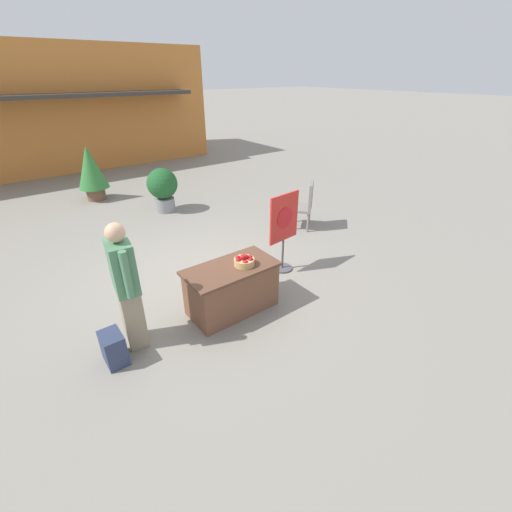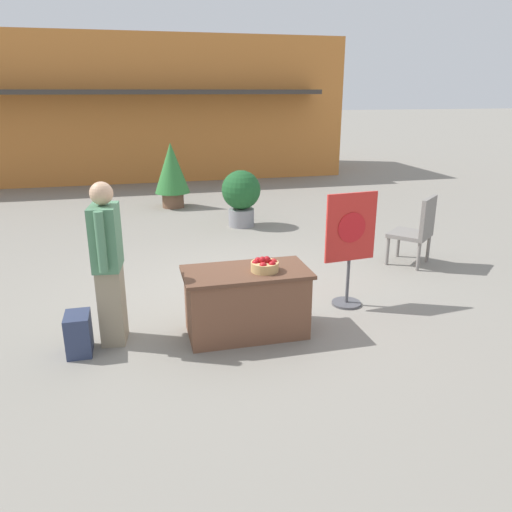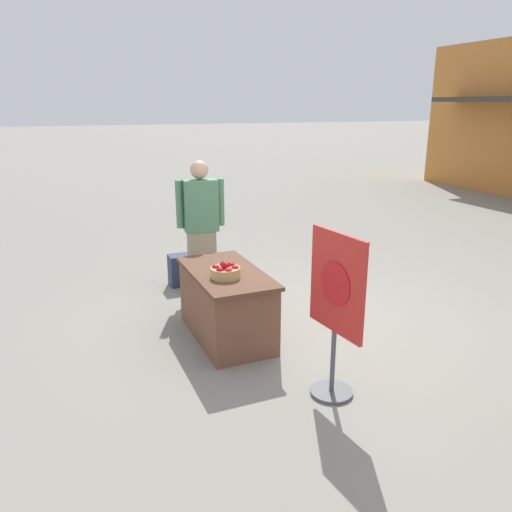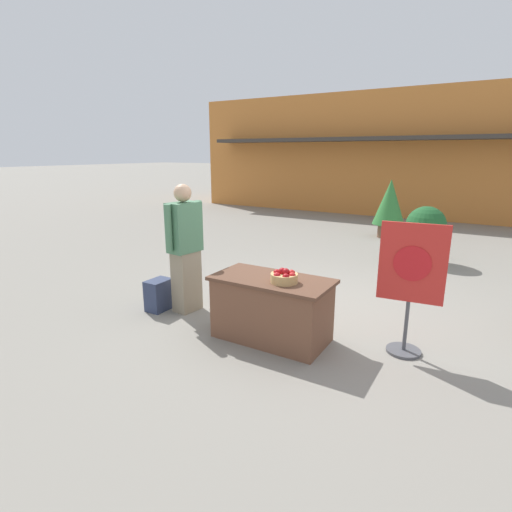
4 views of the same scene
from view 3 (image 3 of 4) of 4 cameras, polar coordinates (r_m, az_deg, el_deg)
ground_plane at (r=5.66m, az=6.45°, el=-7.62°), size 120.00×120.00×0.00m
display_table at (r=5.19m, az=-3.41°, el=-5.49°), size 1.33×0.69×0.73m
apple_basket at (r=4.86m, az=-3.51°, el=-1.72°), size 0.29×0.29×0.16m
person_visitor at (r=6.35m, az=-6.30°, el=3.36°), size 0.31×0.61×1.69m
backpack at (r=6.80m, az=-8.46°, el=-1.57°), size 0.24×0.34×0.42m
poster_board at (r=4.06m, az=9.07°, el=-5.79°), size 0.65×0.36×1.40m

